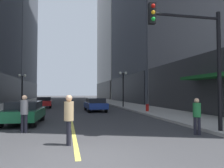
{
  "coord_description": "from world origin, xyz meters",
  "views": [
    {
      "loc": [
        -0.32,
        -5.96,
        1.83
      ],
      "look_at": [
        8.23,
        35.14,
        3.54
      ],
      "focal_mm": 34.87,
      "sensor_mm": 36.0,
      "label": 1
    }
  ],
  "objects_px": {
    "car_red": "(44,102)",
    "pedestrian_in_green_parka": "(197,114)",
    "pedestrian_in_tan_trench": "(69,116)",
    "traffic_light_near_right": "(198,50)",
    "car_blue": "(95,104)",
    "street_lamp_right_mid": "(123,81)",
    "pedestrian_in_grey_suit": "(24,111)",
    "fire_hydrant_right": "(147,108)",
    "street_lamp_left_far": "(22,83)",
    "car_green": "(24,112)"
  },
  "relations": [
    {
      "from": "pedestrian_in_grey_suit",
      "to": "traffic_light_near_right",
      "type": "relative_size",
      "value": 0.31
    },
    {
      "from": "pedestrian_in_tan_trench",
      "to": "car_green",
      "type": "bearing_deg",
      "value": 113.46
    },
    {
      "from": "car_blue",
      "to": "pedestrian_in_tan_trench",
      "type": "relative_size",
      "value": 2.41
    },
    {
      "from": "car_green",
      "to": "street_lamp_left_far",
      "type": "height_order",
      "value": "street_lamp_left_far"
    },
    {
      "from": "car_blue",
      "to": "pedestrian_in_tan_trench",
      "type": "height_order",
      "value": "pedestrian_in_tan_trench"
    },
    {
      "from": "car_green",
      "to": "car_blue",
      "type": "xyz_separation_m",
      "value": [
        5.24,
        7.76,
        -0.0
      ]
    },
    {
      "from": "car_red",
      "to": "street_lamp_left_far",
      "type": "distance_m",
      "value": 5.67
    },
    {
      "from": "car_blue",
      "to": "street_lamp_right_mid",
      "type": "distance_m",
      "value": 6.26
    },
    {
      "from": "car_red",
      "to": "fire_hydrant_right",
      "type": "distance_m",
      "value": 13.69
    },
    {
      "from": "street_lamp_right_mid",
      "to": "car_red",
      "type": "bearing_deg",
      "value": 164.69
    },
    {
      "from": "pedestrian_in_tan_trench",
      "to": "traffic_light_near_right",
      "type": "height_order",
      "value": "traffic_light_near_right"
    },
    {
      "from": "pedestrian_in_grey_suit",
      "to": "traffic_light_near_right",
      "type": "distance_m",
      "value": 8.32
    },
    {
      "from": "car_blue",
      "to": "pedestrian_in_green_parka",
      "type": "distance_m",
      "value": 13.17
    },
    {
      "from": "pedestrian_in_grey_suit",
      "to": "fire_hydrant_right",
      "type": "distance_m",
      "value": 12.28
    },
    {
      "from": "car_green",
      "to": "pedestrian_in_tan_trench",
      "type": "relative_size",
      "value": 2.44
    },
    {
      "from": "car_green",
      "to": "pedestrian_in_grey_suit",
      "type": "distance_m",
      "value": 3.12
    },
    {
      "from": "pedestrian_in_grey_suit",
      "to": "street_lamp_left_far",
      "type": "height_order",
      "value": "street_lamp_left_far"
    },
    {
      "from": "car_green",
      "to": "pedestrian_in_green_parka",
      "type": "distance_m",
      "value": 9.54
    },
    {
      "from": "traffic_light_near_right",
      "to": "fire_hydrant_right",
      "type": "bearing_deg",
      "value": 81.44
    },
    {
      "from": "traffic_light_near_right",
      "to": "fire_hydrant_right",
      "type": "relative_size",
      "value": 7.06
    },
    {
      "from": "pedestrian_in_grey_suit",
      "to": "fire_hydrant_right",
      "type": "relative_size",
      "value": 2.17
    },
    {
      "from": "car_green",
      "to": "street_lamp_left_far",
      "type": "bearing_deg",
      "value": 101.16
    },
    {
      "from": "pedestrian_in_green_parka",
      "to": "fire_hydrant_right",
      "type": "distance_m",
      "value": 10.39
    },
    {
      "from": "car_blue",
      "to": "car_red",
      "type": "bearing_deg",
      "value": 129.35
    },
    {
      "from": "car_red",
      "to": "street_lamp_right_mid",
      "type": "bearing_deg",
      "value": -15.31
    },
    {
      "from": "car_green",
      "to": "traffic_light_near_right",
      "type": "relative_size",
      "value": 0.76
    },
    {
      "from": "traffic_light_near_right",
      "to": "street_lamp_left_far",
      "type": "xyz_separation_m",
      "value": [
        -11.75,
        23.5,
        -0.49
      ]
    },
    {
      "from": "pedestrian_in_tan_trench",
      "to": "street_lamp_right_mid",
      "type": "distance_m",
      "value": 19.1
    },
    {
      "from": "car_red",
      "to": "fire_hydrant_right",
      "type": "relative_size",
      "value": 5.31
    },
    {
      "from": "pedestrian_in_grey_suit",
      "to": "traffic_light_near_right",
      "type": "bearing_deg",
      "value": -15.47
    },
    {
      "from": "car_green",
      "to": "pedestrian_in_tan_trench",
      "type": "xyz_separation_m",
      "value": [
        2.54,
        -5.85,
        0.31
      ]
    },
    {
      "from": "pedestrian_in_tan_trench",
      "to": "pedestrian_in_green_parka",
      "type": "distance_m",
      "value": 5.57
    },
    {
      "from": "car_red",
      "to": "traffic_light_near_right",
      "type": "height_order",
      "value": "traffic_light_near_right"
    },
    {
      "from": "car_red",
      "to": "pedestrian_in_green_parka",
      "type": "bearing_deg",
      "value": -66.95
    },
    {
      "from": "pedestrian_in_tan_trench",
      "to": "street_lamp_right_mid",
      "type": "relative_size",
      "value": 0.4
    },
    {
      "from": "car_red",
      "to": "street_lamp_left_far",
      "type": "xyz_separation_m",
      "value": [
        -3.33,
        3.83,
        2.54
      ]
    },
    {
      "from": "street_lamp_left_far",
      "to": "fire_hydrant_right",
      "type": "height_order",
      "value": "street_lamp_left_far"
    },
    {
      "from": "traffic_light_near_right",
      "to": "street_lamp_right_mid",
      "type": "relative_size",
      "value": 1.28
    },
    {
      "from": "pedestrian_in_tan_trench",
      "to": "pedestrian_in_grey_suit",
      "type": "height_order",
      "value": "pedestrian_in_tan_trench"
    },
    {
      "from": "car_blue",
      "to": "traffic_light_near_right",
      "type": "relative_size",
      "value": 0.75
    },
    {
      "from": "street_lamp_left_far",
      "to": "street_lamp_right_mid",
      "type": "distance_m",
      "value": 14.32
    },
    {
      "from": "car_blue",
      "to": "pedestrian_in_grey_suit",
      "type": "bearing_deg",
      "value": -113.42
    },
    {
      "from": "pedestrian_in_green_parka",
      "to": "street_lamp_right_mid",
      "type": "distance_m",
      "value": 17.22
    },
    {
      "from": "car_green",
      "to": "pedestrian_in_tan_trench",
      "type": "distance_m",
      "value": 6.39
    },
    {
      "from": "car_red",
      "to": "pedestrian_in_tan_trench",
      "type": "height_order",
      "value": "pedestrian_in_tan_trench"
    },
    {
      "from": "fire_hydrant_right",
      "to": "pedestrian_in_tan_trench",
      "type": "bearing_deg",
      "value": -123.0
    },
    {
      "from": "car_blue",
      "to": "pedestrian_in_green_parka",
      "type": "relative_size",
      "value": 2.64
    },
    {
      "from": "street_lamp_left_far",
      "to": "fire_hydrant_right",
      "type": "bearing_deg",
      "value": -44.8
    },
    {
      "from": "pedestrian_in_grey_suit",
      "to": "street_lamp_right_mid",
      "type": "xyz_separation_m",
      "value": [
        8.62,
        14.98,
        2.24
      ]
    },
    {
      "from": "pedestrian_in_grey_suit",
      "to": "pedestrian_in_tan_trench",
      "type": "bearing_deg",
      "value": -54.61
    }
  ]
}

